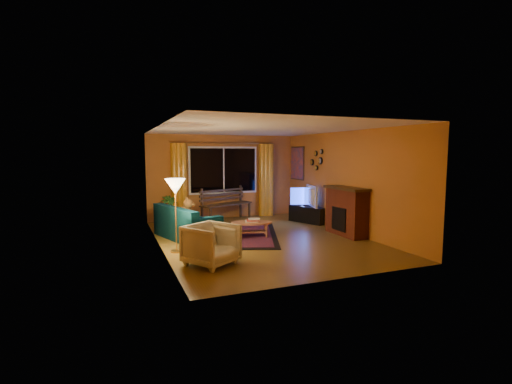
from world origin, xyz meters
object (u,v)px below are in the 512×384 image
object	(u,v)px
bench	(226,213)
tv_console	(308,214)
armchair	(211,243)
coffee_table	(252,229)
sofa	(187,222)
floor_lamp	(176,216)

from	to	relation	value
bench	tv_console	bearing A→B (deg)	-50.94
bench	armchair	size ratio (longest dim) A/B	2.04
coffee_table	sofa	bearing A→B (deg)	165.52
sofa	tv_console	distance (m)	3.65
coffee_table	armchair	bearing A→B (deg)	-128.46
sofa	tv_console	xyz separation A→B (m)	(3.58, 0.72, -0.15)
floor_lamp	tv_console	xyz separation A→B (m)	(4.00, 1.83, -0.50)
coffee_table	floor_lamp	bearing A→B (deg)	-158.72
bench	armchair	world-z (taller)	armchair
floor_lamp	coffee_table	distance (m)	2.09
sofa	coffee_table	distance (m)	1.51
bench	floor_lamp	bearing A→B (deg)	-147.53
bench	armchair	bearing A→B (deg)	-134.48
bench	sofa	size ratio (longest dim) A/B	0.88
armchair	coffee_table	xyz separation A→B (m)	(1.45, 1.83, -0.22)
bench	sofa	xyz separation A→B (m)	(-1.49, -1.78, 0.13)
bench	tv_console	xyz separation A→B (m)	(2.08, -1.06, -0.01)
coffee_table	tv_console	bearing A→B (deg)	27.28
sofa	floor_lamp	distance (m)	1.24
floor_lamp	bench	bearing A→B (deg)	56.40
armchair	floor_lamp	bearing A→B (deg)	78.08
sofa	floor_lamp	bearing A→B (deg)	-128.42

